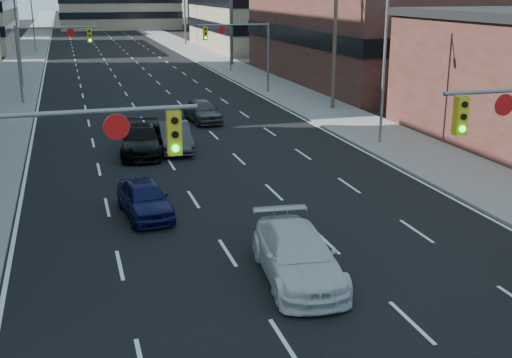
{
  "coord_description": "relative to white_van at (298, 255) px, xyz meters",
  "views": [
    {
      "loc": [
        -6.56,
        -7.6,
        8.6
      ],
      "look_at": [
        -0.46,
        13.11,
        2.2
      ],
      "focal_mm": 45.0,
      "sensor_mm": 36.0,
      "label": 1
    }
  ],
  "objects": [
    {
      "name": "road_surface",
      "position": [
        0.21,
        120.54,
        -0.77
      ],
      "size": [
        18.0,
        300.0,
        0.02
      ],
      "primitive_type": "cube",
      "color": "black",
      "rests_on": "ground"
    },
    {
      "name": "sidewalk_left",
      "position": [
        -11.29,
        120.54,
        -0.7
      ],
      "size": [
        5.0,
        300.0,
        0.15
      ],
      "primitive_type": "cube",
      "color": "slate",
      "rests_on": "ground"
    },
    {
      "name": "sidewalk_right",
      "position": [
        11.71,
        120.54,
        -0.7
      ],
      "size": [
        5.0,
        300.0,
        0.15
      ],
      "primitive_type": "cube",
      "color": "slate",
      "rests_on": "ground"
    },
    {
      "name": "storefront_right_mid",
      "position": [
        24.21,
        40.54,
        3.72
      ],
      "size": [
        20.0,
        30.0,
        9.0
      ],
      "primitive_type": "cube",
      "color": "#472119",
      "rests_on": "ground"
    },
    {
      "name": "office_right_far",
      "position": [
        25.21,
        78.54,
        6.22
      ],
      "size": [
        22.0,
        28.0,
        14.0
      ],
      "primitive_type": "cube",
      "color": "gray",
      "rests_on": "ground"
    },
    {
      "name": "bg_block_right",
      "position": [
        32.21,
        120.54,
        5.22
      ],
      "size": [
        22.0,
        22.0,
        12.0
      ],
      "primitive_type": "cube",
      "color": "gray",
      "rests_on": "ground"
    },
    {
      "name": "signal_near_left",
      "position": [
        -7.24,
        -1.46,
        3.55
      ],
      "size": [
        6.59,
        0.33,
        6.0
      ],
      "color": "slate",
      "rests_on": "ground"
    },
    {
      "name": "signal_far_left",
      "position": [
        -7.47,
        35.54,
        3.52
      ],
      "size": [
        6.09,
        0.33,
        6.0
      ],
      "color": "slate",
      "rests_on": "ground"
    },
    {
      "name": "signal_far_right",
      "position": [
        7.89,
        35.54,
        3.52
      ],
      "size": [
        6.09,
        0.33,
        6.0
      ],
      "color": "slate",
      "rests_on": "ground"
    },
    {
      "name": "utility_pole_block",
      "position": [
        12.41,
        26.54,
        5.0
      ],
      "size": [
        2.2,
        0.28,
        11.0
      ],
      "color": "#4C3D2D",
      "rests_on": "ground"
    },
    {
      "name": "utility_pole_midblock",
      "position": [
        12.41,
        56.54,
        5.0
      ],
      "size": [
        2.2,
        0.28,
        11.0
      ],
      "color": "#4C3D2D",
      "rests_on": "ground"
    },
    {
      "name": "utility_pole_distant",
      "position": [
        12.41,
        86.54,
        5.0
      ],
      "size": [
        2.2,
        0.28,
        11.0
      ],
      "color": "#4C3D2D",
      "rests_on": "ground"
    },
    {
      "name": "streetlight_left_mid",
      "position": [
        -10.13,
        45.54,
        4.28
      ],
      "size": [
        2.03,
        0.22,
        9.0
      ],
      "color": "slate",
      "rests_on": "ground"
    },
    {
      "name": "streetlight_left_far",
      "position": [
        -10.13,
        80.54,
        4.28
      ],
      "size": [
        2.03,
        0.22,
        9.0
      ],
      "color": "slate",
      "rests_on": "ground"
    },
    {
      "name": "streetlight_right_near",
      "position": [
        10.55,
        15.54,
        4.28
      ],
      "size": [
        2.03,
        0.22,
        9.0
      ],
      "color": "slate",
      "rests_on": "ground"
    },
    {
      "name": "streetlight_right_far",
      "position": [
        10.55,
        50.54,
        4.28
      ],
      "size": [
        2.03,
        0.22,
        9.0
      ],
      "color": "slate",
      "rests_on": "ground"
    },
    {
      "name": "white_van",
      "position": [
        0.0,
        0.0,
        0.0
      ],
      "size": [
        2.71,
        5.55,
        1.55
      ],
      "primitive_type": "imported",
      "rotation": [
        0.0,
        0.0,
        -0.1
      ],
      "color": "silver",
      "rests_on": "ground"
    },
    {
      "name": "sedan_blue",
      "position": [
        -3.8,
        7.12,
        -0.06
      ],
      "size": [
        2.09,
        4.33,
        1.43
      ],
      "primitive_type": "imported",
      "rotation": [
        0.0,
        0.0,
        0.1
      ],
      "color": "#0E1038",
      "rests_on": "ground"
    },
    {
      "name": "sedan_grey_center",
      "position": [
        -0.9,
        17.43,
        -0.01
      ],
      "size": [
        1.89,
        4.76,
        1.54
      ],
      "primitive_type": "imported",
      "rotation": [
        0.0,
        0.0,
        -0.06
      ],
      "color": "#323234",
      "rests_on": "ground"
    },
    {
      "name": "sedan_black_far",
      "position": [
        -2.73,
        17.09,
        -0.0
      ],
      "size": [
        2.87,
        5.59,
        1.55
      ],
      "primitive_type": "imported",
      "rotation": [
        0.0,
        0.0,
        -0.13
      ],
      "color": "black",
      "rests_on": "ground"
    },
    {
      "name": "sedan_grey_right",
      "position": [
        2.21,
        24.77,
        -0.02
      ],
      "size": [
        2.2,
        4.61,
        1.52
      ],
      "primitive_type": "imported",
      "rotation": [
        0.0,
        0.0,
        0.09
      ],
      "color": "#39393C",
      "rests_on": "ground"
    }
  ]
}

